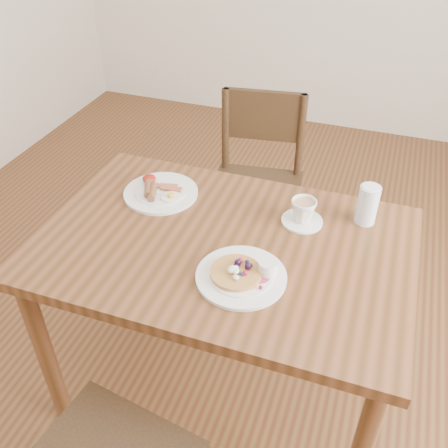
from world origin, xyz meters
name	(u,v)px	position (x,y,z in m)	size (l,w,h in m)	color
ground	(224,381)	(0.00, 0.00, 0.00)	(5.00, 5.00, 0.00)	#532B17
dining_table	(224,264)	(0.00, 0.00, 0.65)	(1.20, 0.80, 0.75)	brown
chair_far	(257,179)	(-0.11, 0.78, 0.49)	(0.48, 0.48, 0.88)	#3C2716
pancake_plate	(243,274)	(0.11, -0.14, 0.76)	(0.27, 0.27, 0.06)	white
breakfast_plate	(160,192)	(-0.31, 0.18, 0.76)	(0.27, 0.27, 0.04)	white
teacup_saucer	(303,212)	(0.21, 0.18, 0.79)	(0.14, 0.14, 0.09)	white
water_glass	(367,205)	(0.41, 0.26, 0.82)	(0.07, 0.07, 0.14)	silver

